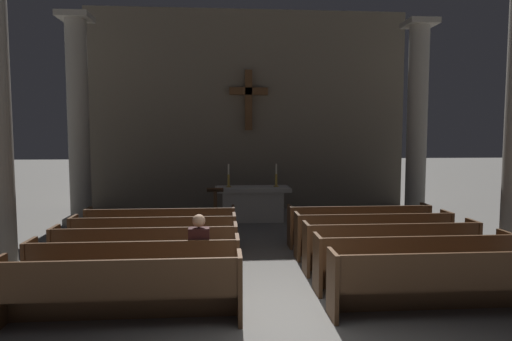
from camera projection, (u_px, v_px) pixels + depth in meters
name	position (u px, v px, depth m)	size (l,w,h in m)	color
ground_plane	(286.00, 319.00, 6.07)	(80.00, 80.00, 0.00)	slate
pew_left_row_1	(121.00, 291.00, 5.83)	(3.22, 0.50, 0.95)	brown
pew_left_row_2	(135.00, 269.00, 6.79)	(3.22, 0.50, 0.95)	brown
pew_left_row_3	(146.00, 252.00, 7.76)	(3.22, 0.50, 0.95)	brown
pew_left_row_4	(155.00, 239.00, 8.72)	(3.22, 0.50, 0.95)	brown
pew_left_row_5	(162.00, 228.00, 9.69)	(3.22, 0.50, 0.95)	brown
pew_right_row_1	(444.00, 282.00, 6.16)	(3.22, 0.50, 0.95)	brown
pew_right_row_2	(414.00, 262.00, 7.12)	(3.22, 0.50, 0.95)	brown
pew_right_row_3	(391.00, 247.00, 8.09)	(3.22, 0.50, 0.95)	brown
pew_right_row_4	(373.00, 235.00, 9.05)	(3.22, 0.50, 0.95)	brown
pew_right_row_5	(359.00, 225.00, 10.02)	(3.22, 0.50, 0.95)	brown
column_left_second	(79.00, 124.00, 12.32)	(0.87, 0.87, 5.86)	#9E998E
column_right_second	(417.00, 124.00, 13.05)	(0.87, 0.87, 5.86)	#9E998E
altar	(253.00, 203.00, 12.94)	(2.20, 0.90, 1.01)	#BCB7AD
candlestick_left	(229.00, 180.00, 12.84)	(0.16, 0.16, 0.67)	#B79338
candlestick_right	(276.00, 179.00, 12.94)	(0.16, 0.16, 0.67)	#B79338
apse_with_cross	(248.00, 111.00, 14.93)	(10.71, 0.49, 6.68)	#706656
lectern	(215.00, 210.00, 11.67)	(0.44, 0.36, 1.15)	brown
lone_worshipper	(199.00, 253.00, 6.89)	(0.32, 0.43, 1.32)	#26262B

